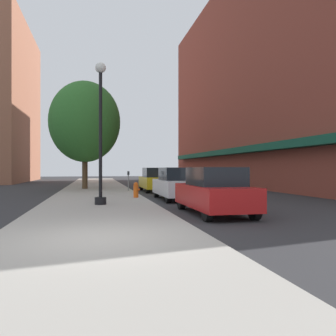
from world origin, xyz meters
TOP-DOWN VIEW (x-y plane):
  - ground_plane at (4.00, 18.00)m, footprint 90.00×90.00m
  - sidewalk_slab at (0.00, 19.00)m, footprint 4.80×50.00m
  - building_right_brick at (14.99, 22.00)m, footprint 6.80×40.00m
  - building_far_background at (-11.01, 37.00)m, footprint 6.80×18.00m
  - lamppost at (0.10, 6.96)m, footprint 0.48×0.48m
  - fire_hydrant at (1.94, 10.05)m, footprint 0.33×0.26m
  - parking_meter_near at (2.05, 15.27)m, footprint 0.14×0.09m
  - tree_near at (-1.12, 26.65)m, footprint 5.10×5.10m
  - tree_mid at (-0.85, 18.45)m, footprint 5.17×5.17m
  - car_red at (4.00, 3.96)m, footprint 1.80×4.30m
  - car_white at (4.00, 9.64)m, footprint 1.80×4.30m
  - car_yellow at (4.00, 16.06)m, footprint 1.80×4.30m

SIDE VIEW (x-z plane):
  - ground_plane at x=4.00m, z-range 0.00..0.00m
  - sidewalk_slab at x=0.00m, z-range 0.00..0.12m
  - fire_hydrant at x=1.94m, z-range 0.12..0.91m
  - car_red at x=4.00m, z-range -0.02..1.64m
  - car_white at x=4.00m, z-range -0.02..1.64m
  - car_yellow at x=4.00m, z-range -0.02..1.64m
  - parking_meter_near at x=2.05m, z-range 0.29..1.60m
  - lamppost at x=0.10m, z-range 0.25..6.15m
  - tree_mid at x=-0.85m, z-range 1.09..8.99m
  - tree_near at x=-1.12m, z-range 1.24..9.37m
  - building_far_background at x=-11.01m, z-range -0.02..18.79m
  - building_right_brick at x=14.99m, z-range -0.02..19.82m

